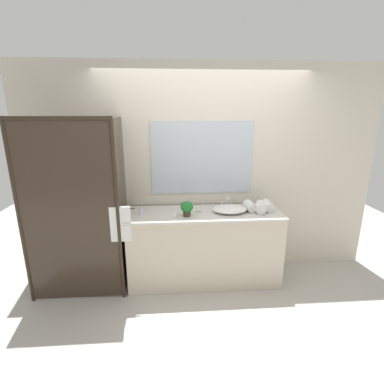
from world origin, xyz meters
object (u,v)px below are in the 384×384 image
Objects in this scene: faucet at (227,203)px; rolled_towel_middle at (261,207)px; amenity_bottle_body_wash at (175,215)px; potted_plant at (187,208)px; sink_basin at (230,209)px; rolled_towel_near_edge at (268,206)px; amenity_bottle_lotion at (141,211)px; soap_dish at (199,211)px; rolled_towel_far_edge at (250,206)px.

rolled_towel_middle is at bearing -31.85° from faucet.
amenity_bottle_body_wash is at bearing -151.27° from faucet.
potted_plant is at bearing -150.67° from faucet.
sink_basin is 2.01× the size of rolled_towel_middle.
faucet reaches higher than rolled_towel_near_edge.
potted_plant reaches higher than amenity_bottle_lotion.
potted_plant reaches higher than rolled_towel_near_edge.
potted_plant reaches higher than soap_dish.
rolled_towel_far_edge reaches higher than soap_dish.
amenity_bottle_lotion is at bearing 178.68° from rolled_towel_middle.
rolled_towel_middle is 1.08× the size of rolled_towel_far_edge.
rolled_towel_middle is (1.39, -0.03, 0.02)m from amenity_bottle_lotion.
sink_basin is 4.98× the size of amenity_bottle_body_wash.
amenity_bottle_lotion is at bearing -179.73° from sink_basin.
faucet reaches higher than rolled_towel_far_edge.
amenity_bottle_lotion is (-1.03, -0.00, 0.01)m from sink_basin.
sink_basin reaches higher than soap_dish.
potted_plant is at bearing -175.89° from rolled_towel_middle.
rolled_towel_far_edge is (-0.11, 0.06, -0.00)m from rolled_towel_middle.
faucet is 1.93× the size of amenity_bottle_lotion.
rolled_towel_middle is at bearing -4.36° from soap_dish.
rolled_towel_middle is (0.72, -0.05, 0.05)m from soap_dish.
rolled_towel_near_edge is at bearing 1.66° from amenity_bottle_lotion.
rolled_towel_far_edge is at bearing 0.17° from soap_dish.
faucet is at bearing 28.73° from amenity_bottle_body_wash.
rolled_towel_middle reaches higher than amenity_bottle_lotion.
potted_plant is at bearing 26.45° from amenity_bottle_body_wash.
faucet is 0.30m from rolled_towel_far_edge.
potted_plant reaches higher than amenity_bottle_body_wash.
rolled_towel_far_edge is (0.25, 0.02, 0.02)m from sink_basin.
amenity_bottle_lotion is 0.44× the size of rolled_towel_middle.
soap_dish is 0.83m from rolled_towel_near_edge.
rolled_towel_middle is at bearing -27.28° from rolled_towel_far_edge.
soap_dish is at bearing 175.64° from rolled_towel_middle.
soap_dish is 0.44× the size of rolled_towel_near_edge.
amenity_bottle_body_wash is (-0.14, -0.07, -0.06)m from potted_plant.
sink_basin is at bearing -175.29° from rolled_towel_near_edge.
faucet is at bearing 24.90° from soap_dish.
soap_dish is 0.61m from rolled_towel_far_edge.
rolled_towel_far_edge reaches higher than rolled_towel_near_edge.
rolled_towel_middle is at bearing -145.58° from rolled_towel_near_edge.
faucet reaches higher than soap_dish.
potted_plant is 1.94× the size of amenity_bottle_lotion.
amenity_bottle_body_wash is at bearing -153.55° from potted_plant.
faucet reaches higher than amenity_bottle_lotion.
potted_plant is 0.75× the size of rolled_towel_near_edge.
rolled_towel_far_edge is at bearing 152.72° from rolled_towel_middle.
amenity_bottle_body_wash is (-0.64, -0.17, 0.00)m from sink_basin.
rolled_towel_near_edge is 1.13× the size of rolled_towel_middle.
amenity_bottle_lotion is at bearing -178.02° from soap_dish.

